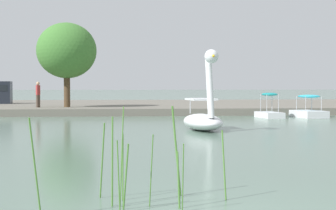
{
  "coord_description": "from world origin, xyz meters",
  "views": [
    {
      "loc": [
        -1.26,
        -6.37,
        1.91
      ],
      "look_at": [
        1.04,
        19.99,
        0.9
      ],
      "focal_mm": 52.89,
      "sensor_mm": 36.0,
      "label": 1
    }
  ],
  "objects_px": {
    "tree_broadleaf_left": "(67,51)",
    "person_on_path": "(38,94)",
    "swan_boat": "(203,116)",
    "pedal_boat_cyan": "(309,110)",
    "pedal_boat_teal": "(269,110)"
  },
  "relations": [
    {
      "from": "pedal_boat_cyan",
      "to": "tree_broadleaf_left",
      "type": "bearing_deg",
      "value": 161.61
    },
    {
      "from": "person_on_path",
      "to": "pedal_boat_cyan",
      "type": "bearing_deg",
      "value": -15.69
    },
    {
      "from": "pedal_boat_teal",
      "to": "tree_broadleaf_left",
      "type": "height_order",
      "value": "tree_broadleaf_left"
    },
    {
      "from": "pedal_boat_teal",
      "to": "pedal_boat_cyan",
      "type": "relative_size",
      "value": 0.88
    },
    {
      "from": "pedal_boat_teal",
      "to": "person_on_path",
      "type": "distance_m",
      "value": 15.45
    },
    {
      "from": "pedal_boat_cyan",
      "to": "person_on_path",
      "type": "distance_m",
      "value": 17.8
    },
    {
      "from": "swan_boat",
      "to": "person_on_path",
      "type": "xyz_separation_m",
      "value": [
        -9.26,
        13.07,
        0.79
      ]
    },
    {
      "from": "tree_broadleaf_left",
      "to": "person_on_path",
      "type": "distance_m",
      "value": 3.52
    },
    {
      "from": "swan_boat",
      "to": "pedal_boat_cyan",
      "type": "bearing_deg",
      "value": 46.42
    },
    {
      "from": "swan_boat",
      "to": "tree_broadleaf_left",
      "type": "height_order",
      "value": "tree_broadleaf_left"
    },
    {
      "from": "pedal_boat_teal",
      "to": "person_on_path",
      "type": "relative_size",
      "value": 1.26
    },
    {
      "from": "swan_boat",
      "to": "tree_broadleaf_left",
      "type": "xyz_separation_m",
      "value": [
        -7.34,
        13.31,
        3.73
      ]
    },
    {
      "from": "swan_boat",
      "to": "person_on_path",
      "type": "bearing_deg",
      "value": 125.32
    },
    {
      "from": "pedal_boat_teal",
      "to": "pedal_boat_cyan",
      "type": "height_order",
      "value": "pedal_boat_teal"
    },
    {
      "from": "swan_boat",
      "to": "person_on_path",
      "type": "height_order",
      "value": "swan_boat"
    }
  ]
}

